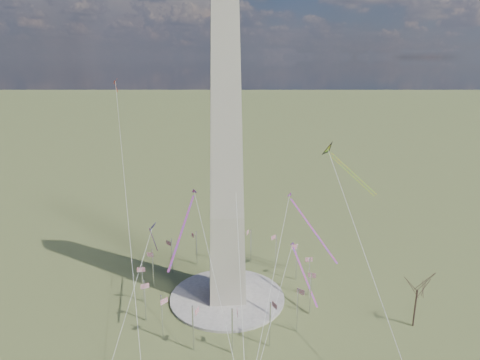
{
  "coord_description": "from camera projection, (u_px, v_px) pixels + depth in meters",
  "views": [
    {
      "loc": [
        -5.36,
        -119.41,
        73.32
      ],
      "look_at": [
        4.03,
        0.0,
        38.87
      ],
      "focal_mm": 32.0,
      "sensor_mm": 36.0,
      "label": 1
    }
  ],
  "objects": [
    {
      "name": "ground",
      "position": [
        227.0,
        298.0,
        135.07
      ],
      "size": [
        2000.0,
        2000.0,
        0.0
      ],
      "primitive_type": "plane",
      "color": "#556633",
      "rests_on": "ground"
    },
    {
      "name": "plaza",
      "position": [
        227.0,
        297.0,
        134.96
      ],
      "size": [
        36.0,
        36.0,
        0.8
      ],
      "primitive_type": "cylinder",
      "color": "beige",
      "rests_on": "ground"
    },
    {
      "name": "washington_monument",
      "position": [
        226.0,
        150.0,
        121.82
      ],
      "size": [
        15.56,
        15.56,
        100.0
      ],
      "color": "beige",
      "rests_on": "plaza"
    },
    {
      "name": "flagpole_ring",
      "position": [
        227.0,
        278.0,
        133.06
      ],
      "size": [
        54.4,
        54.4,
        13.0
      ],
      "color": "silver",
      "rests_on": "ground"
    },
    {
      "name": "tree_near",
      "position": [
        418.0,
        287.0,
        117.95
      ],
      "size": [
        9.83,
        9.83,
        17.2
      ],
      "color": "#49352C",
      "rests_on": "ground"
    },
    {
      "name": "kite_delta_black",
      "position": [
        331.0,
        152.0,
        137.64
      ],
      "size": [
        16.96,
        15.57,
        15.46
      ],
      "rotation": [
        0.0,
        0.0,
        4.0
      ],
      "color": "black",
      "rests_on": "ground"
    },
    {
      "name": "kite_diamond_purple",
      "position": [
        153.0,
        230.0,
        134.73
      ],
      "size": [
        2.22,
        3.4,
        10.29
      ],
      "rotation": [
        0.0,
        0.0,
        2.56
      ],
      "color": "navy",
      "rests_on": "ground"
    },
    {
      "name": "kite_streamer_left",
      "position": [
        305.0,
        218.0,
        118.8
      ],
      "size": [
        10.87,
        18.8,
        14.2
      ],
      "rotation": [
        0.0,
        0.0,
        3.63
      ],
      "color": "#FF2838",
      "rests_on": "ground"
    },
    {
      "name": "kite_streamer_mid",
      "position": [
        186.0,
        217.0,
        118.22
      ],
      "size": [
        7.87,
        22.02,
        15.54
      ],
      "rotation": [
        0.0,
        0.0,
        2.85
      ],
      "color": "#FF2838",
      "rests_on": "ground"
    },
    {
      "name": "kite_streamer_right",
      "position": [
        301.0,
        266.0,
        133.36
      ],
      "size": [
        5.43,
        18.67,
        12.99
      ],
      "rotation": [
        0.0,
        0.0,
        3.37
      ],
      "color": "#FF2838",
      "rests_on": "ground"
    },
    {
      "name": "kite_small_red",
      "position": [
        115.0,
        82.0,
        150.16
      ],
      "size": [
        1.28,
        2.08,
        4.76
      ],
      "rotation": [
        0.0,
        0.0,
        2.74
      ],
      "color": "red",
      "rests_on": "ground"
    },
    {
      "name": "kite_small_white",
      "position": [
        229.0,
        59.0,
        154.98
      ],
      "size": [
        1.46,
        2.16,
        4.57
      ],
      "rotation": [
        0.0,
        0.0,
        2.49
      ],
      "color": "white",
      "rests_on": "ground"
    }
  ]
}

